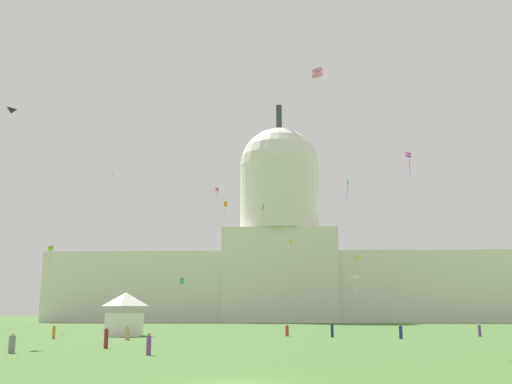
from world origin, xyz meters
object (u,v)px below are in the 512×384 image
Objects in this scene: kite_orange_mid at (226,206)px; kite_cyan_mid at (113,174)px; person_orange_deep_crowd at (54,332)px; kite_green_low at (182,281)px; person_navy_near_tree_west at (332,330)px; kite_yellow_low at (357,258)px; event_tent at (125,314)px; kite_magenta_mid at (408,155)px; person_purple_lawn_far_right at (480,331)px; kite_pink_mid at (317,73)px; kite_gold_low at (291,244)px; person_navy_back_left at (401,332)px; person_purple_front_left at (149,344)px; kite_lime_low at (51,248)px; kite_turquoise_mid at (348,186)px; person_red_near_tree_east at (287,331)px; kite_white_low at (357,278)px; kite_black_mid at (17,113)px; kite_blue_mid at (263,208)px; person_maroon_aisle_center at (106,338)px; person_grey_mid_right at (12,344)px; capitol_building at (280,256)px; kite_red_mid at (217,190)px; person_tan_edge_east at (127,334)px.

kite_cyan_mid is (-23.09, -22.35, 3.37)m from kite_orange_mid.
person_orange_deep_crowd is 1.46× the size of kite_green_low.
kite_yellow_low is at bearing -142.63° from person_navy_near_tree_west.
event_tent is 50.05m from kite_magenta_mid.
kite_pink_mid is at bearing -179.36° from person_purple_lawn_far_right.
event_tent is 1.29× the size of kite_gold_low.
kite_pink_mid reaches higher than person_navy_back_left.
kite_lime_low is at bearing -2.31° from person_purple_front_left.
kite_cyan_mid is at bearing 133.06° from kite_turquoise_mid.
person_red_near_tree_east is at bearing -72.42° from person_navy_near_tree_west.
person_orange_deep_crowd is at bearing 41.69° from kite_cyan_mid.
person_navy_near_tree_west is 1.19× the size of kite_cyan_mid.
kite_turquoise_mid reaches higher than kite_white_low.
kite_black_mid is at bearing 140.29° from kite_yellow_low.
kite_blue_mid is (-17.48, 60.80, 24.63)m from person_navy_back_left.
event_tent is at bearing -48.69° from kite_black_mid.
kite_turquoise_mid reaches higher than kite_pink_mid.
kite_green_low is at bearing 144.42° from kite_gold_low.
kite_blue_mid is at bearing 124.73° from kite_yellow_low.
kite_white_low reaches higher than person_maroon_aisle_center.
kite_cyan_mid reaches higher than person_orange_deep_crowd.
person_grey_mid_right is 90.15m from kite_blue_mid.
kite_lime_low reaches higher than person_orange_deep_crowd.
capitol_building is 36.47× the size of kite_turquoise_mid.
kite_pink_mid reaches higher than kite_green_low.
kite_gold_low is (27.15, 61.34, 16.58)m from person_orange_deep_crowd.
kite_magenta_mid is (16.61, 39.88, 2.41)m from kite_pink_mid.
kite_cyan_mid is (-18.13, 83.16, 32.41)m from person_grey_mid_right.
kite_red_mid is at bearing 90.64° from person_grey_mid_right.
person_maroon_aisle_center is 1.00× the size of person_navy_near_tree_west.
kite_pink_mid is at bearing -25.18° from kite_orange_mid.
person_purple_front_left is at bearing -159.53° from kite_lime_low.
person_purple_front_left is (5.29, -7.60, -0.09)m from person_maroon_aisle_center.
kite_blue_mid is 0.93× the size of kite_turquoise_mid.
capitol_building is at bearing 7.97° from person_navy_back_left.
kite_magenta_mid is at bearing -152.37° from kite_gold_low.
kite_orange_mid is 66.79m from kite_magenta_mid.
person_grey_mid_right is 1.12× the size of kite_yellow_low.
kite_turquoise_mid is at bearing 65.12° from person_grey_mid_right.
person_navy_near_tree_west is 0.60× the size of kite_white_low.
kite_pink_mid reaches higher than person_tan_edge_east.
kite_blue_mid is 1.33× the size of kite_red_mid.
person_orange_deep_crowd is 0.99× the size of person_purple_front_left.
kite_gold_low is at bearing -39.24° from person_purple_front_left.
kite_gold_low is 1.04× the size of kite_magenta_mid.
person_purple_front_left is at bearing -32.90° from kite_orange_mid.
kite_lime_low is 50.90m from kite_turquoise_mid.
person_maroon_aisle_center is at bearing -17.56° from kite_green_low.
person_maroon_aisle_center is at bearing 166.07° from person_purple_lawn_far_right.
kite_white_low is 21.54m from kite_magenta_mid.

